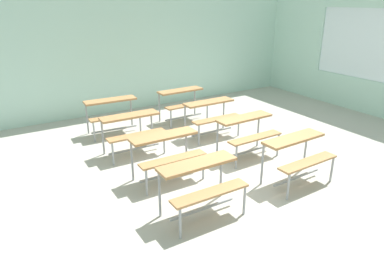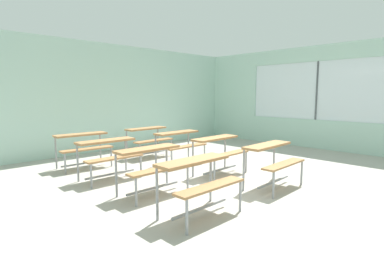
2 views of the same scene
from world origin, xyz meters
name	(u,v)px [view 1 (image 1 of 2)]	position (x,y,z in m)	size (l,w,h in m)	color
ground	(235,177)	(0.00, 0.00, -0.03)	(10.00, 9.00, 0.05)	#ADA89E
wall_back	(128,52)	(0.00, 4.50, 1.50)	(10.00, 0.12, 3.00)	silver
desk_bench_r0c0	(202,178)	(-1.08, -0.63, 0.56)	(1.10, 0.59, 0.74)	#A87547
desk_bench_r0c1	(298,150)	(0.69, -0.66, 0.56)	(1.12, 0.62, 0.74)	#A87547
desk_bench_r1c0	(167,147)	(-1.00, 0.51, 0.56)	(1.11, 0.60, 0.74)	#A87547
desk_bench_r1c1	(248,128)	(0.68, 0.53, 0.56)	(1.11, 0.61, 0.74)	#A87547
desk_bench_r2c0	(132,125)	(-1.08, 1.75, 0.56)	(1.11, 0.61, 0.74)	#A87547
desk_bench_r2c1	(212,111)	(0.69, 1.73, 0.56)	(1.10, 0.60, 0.74)	#A87547
desk_bench_r3c0	(112,109)	(-1.03, 2.96, 0.56)	(1.13, 0.64, 0.74)	#A87547
desk_bench_r3c1	(183,98)	(0.68, 2.91, 0.56)	(1.11, 0.61, 0.74)	#A87547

